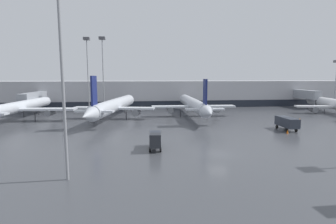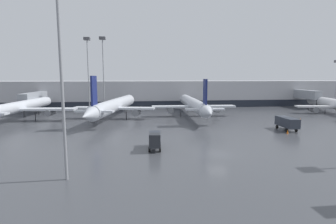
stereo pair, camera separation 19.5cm
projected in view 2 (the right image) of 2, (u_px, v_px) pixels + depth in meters
name	position (u px, v px, depth m)	size (l,w,h in m)	color
ground_plane	(218.00, 154.00, 35.69)	(320.00, 320.00, 0.00)	#424449
terminal_building	(166.00, 93.00, 95.95)	(160.00, 31.87, 9.00)	#B2B2B7
parked_jet_0	(114.00, 106.00, 65.33)	(20.44, 38.91, 10.66)	silver
parked_jet_1	(17.00, 107.00, 61.65)	(27.35, 37.36, 10.45)	silver
parked_jet_2	(194.00, 104.00, 69.36)	(22.20, 38.70, 10.01)	silver
service_truck_1	(287.00, 122.00, 51.53)	(2.21, 5.75, 2.53)	#2D333D
service_truck_2	(155.00, 139.00, 37.89)	(2.02, 4.82, 2.57)	#2D333D
traffic_cone_1	(288.00, 132.00, 48.39)	(0.37, 0.37, 0.73)	orange
traffic_cone_2	(300.00, 120.00, 62.32)	(0.40, 0.40, 0.74)	orange
apron_light_mast_1	(103.00, 55.00, 78.28)	(1.80, 1.80, 22.24)	gray
apron_light_mast_2	(88.00, 55.00, 78.74)	(1.80, 1.80, 22.16)	gray
apron_light_mast_5	(58.00, 3.00, 24.48)	(1.80, 1.80, 22.56)	gray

